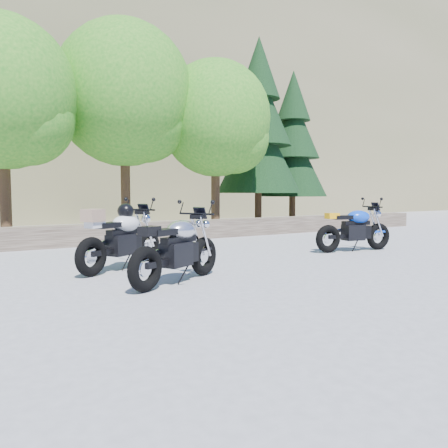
{
  "coord_description": "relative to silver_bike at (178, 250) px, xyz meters",
  "views": [
    {
      "loc": [
        -3.63,
        -5.17,
        1.27
      ],
      "look_at": [
        0.2,
        1.0,
        0.75
      ],
      "focal_mm": 35.0,
      "sensor_mm": 36.0,
      "label": 1
    }
  ],
  "objects": [
    {
      "name": "tree_decid_mid",
      "position": [
        1.88,
        7.18,
        3.57
      ],
      "size": [
        4.08,
        4.08,
        6.24
      ],
      "color": "#382314",
      "rests_on": "ground"
    },
    {
      "name": "white_bike",
      "position": [
        -0.33,
        1.44,
        0.06
      ],
      "size": [
        1.79,
        1.11,
        1.09
      ],
      "rotation": [
        0.0,
        0.0,
        0.52
      ],
      "color": "black",
      "rests_on": "ground"
    },
    {
      "name": "blue_bike",
      "position": [
        4.73,
        0.99,
        0.0
      ],
      "size": [
        1.94,
        0.62,
        0.98
      ],
      "rotation": [
        0.0,
        0.0,
        -0.16
      ],
      "color": "black",
      "rests_on": "ground"
    },
    {
      "name": "conifer_far",
      "position": [
        9.37,
        8.45,
        2.8
      ],
      "size": [
        2.82,
        2.82,
        6.27
      ],
      "color": "#382314",
      "rests_on": "ground"
    },
    {
      "name": "ground",
      "position": [
        0.97,
        -0.35,
        -0.47
      ],
      "size": [
        90.0,
        90.0,
        0.0
      ],
      "primitive_type": "plane",
      "color": "gray",
      "rests_on": "ground"
    },
    {
      "name": "conifer_near",
      "position": [
        7.17,
        7.85,
        3.21
      ],
      "size": [
        3.17,
        3.17,
        7.06
      ],
      "color": "#382314",
      "rests_on": "ground"
    },
    {
      "name": "silver_bike",
      "position": [
        0.0,
        0.0,
        0.0
      ],
      "size": [
        1.79,
        1.01,
        0.97
      ],
      "rotation": [
        0.0,
        0.0,
        0.47
      ],
      "color": "black",
      "rests_on": "ground"
    },
    {
      "name": "hillside",
      "position": [
        3.97,
        27.65,
        7.03
      ],
      "size": [
        80.0,
        30.0,
        15.0
      ],
      "primitive_type": "cube",
      "color": "olive",
      "rests_on": "ground"
    },
    {
      "name": "tree_decid_left",
      "position": [
        -1.42,
        6.78,
        3.16
      ],
      "size": [
        3.67,
        3.67,
        5.62
      ],
      "color": "#382314",
      "rests_on": "ground"
    },
    {
      "name": "tree_decid_right",
      "position": [
        4.68,
        6.58,
        3.03
      ],
      "size": [
        3.54,
        3.54,
        5.41
      ],
      "color": "#382314",
      "rests_on": "ground"
    },
    {
      "name": "stone_wall",
      "position": [
        0.97,
        5.15,
        -0.22
      ],
      "size": [
        22.0,
        0.55,
        0.5
      ],
      "primitive_type": "cube",
      "color": "#46392F",
      "rests_on": "ground"
    }
  ]
}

